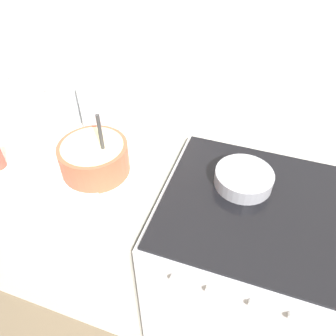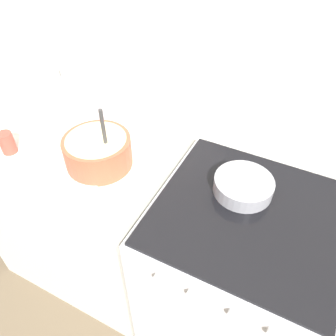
{
  "view_description": "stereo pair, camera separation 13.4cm",
  "coord_description": "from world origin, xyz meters",
  "px_view_note": "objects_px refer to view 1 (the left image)",
  "views": [
    {
      "loc": [
        0.34,
        -0.55,
        1.87
      ],
      "look_at": [
        0.01,
        0.38,
        0.96
      ],
      "focal_mm": 35.0,
      "sensor_mm": 36.0,
      "label": 1
    },
    {
      "loc": [
        0.46,
        -0.5,
        1.87
      ],
      "look_at": [
        0.01,
        0.38,
        0.96
      ],
      "focal_mm": 35.0,
      "sensor_mm": 36.0,
      "label": 2
    }
  ],
  "objects_px": {
    "baking_pan": "(244,178)",
    "storage_jar_left": "(29,97)",
    "storage_jar_middle": "(63,106)",
    "stove": "(236,265)",
    "storage_jar_right": "(98,109)",
    "mixing_bowl": "(94,156)"
  },
  "relations": [
    {
      "from": "storage_jar_middle",
      "to": "storage_jar_right",
      "type": "height_order",
      "value": "storage_jar_right"
    },
    {
      "from": "storage_jar_right",
      "to": "mixing_bowl",
      "type": "bearing_deg",
      "value": -66.02
    },
    {
      "from": "storage_jar_left",
      "to": "storage_jar_middle",
      "type": "bearing_deg",
      "value": -0.0
    },
    {
      "from": "storage_jar_left",
      "to": "baking_pan",
      "type": "bearing_deg",
      "value": -7.74
    },
    {
      "from": "stove",
      "to": "storage_jar_middle",
      "type": "distance_m",
      "value": 1.15
    },
    {
      "from": "stove",
      "to": "storage_jar_right",
      "type": "bearing_deg",
      "value": 162.74
    },
    {
      "from": "stove",
      "to": "storage_jar_right",
      "type": "relative_size",
      "value": 3.4
    },
    {
      "from": "storage_jar_left",
      "to": "storage_jar_middle",
      "type": "distance_m",
      "value": 0.2
    },
    {
      "from": "storage_jar_left",
      "to": "stove",
      "type": "bearing_deg",
      "value": -11.7
    },
    {
      "from": "storage_jar_left",
      "to": "storage_jar_right",
      "type": "distance_m",
      "value": 0.39
    },
    {
      "from": "storage_jar_middle",
      "to": "baking_pan",
      "type": "bearing_deg",
      "value": -9.36
    },
    {
      "from": "mixing_bowl",
      "to": "storage_jar_left",
      "type": "height_order",
      "value": "mixing_bowl"
    },
    {
      "from": "baking_pan",
      "to": "storage_jar_left",
      "type": "bearing_deg",
      "value": 172.26
    },
    {
      "from": "storage_jar_left",
      "to": "storage_jar_right",
      "type": "relative_size",
      "value": 0.89
    },
    {
      "from": "mixing_bowl",
      "to": "storage_jar_right",
      "type": "bearing_deg",
      "value": 113.98
    },
    {
      "from": "stove",
      "to": "storage_jar_left",
      "type": "bearing_deg",
      "value": 168.3
    },
    {
      "from": "baking_pan",
      "to": "storage_jar_left",
      "type": "height_order",
      "value": "storage_jar_left"
    },
    {
      "from": "mixing_bowl",
      "to": "storage_jar_right",
      "type": "xyz_separation_m",
      "value": [
        -0.12,
        0.28,
        0.04
      ]
    },
    {
      "from": "stove",
      "to": "mixing_bowl",
      "type": "bearing_deg",
      "value": -177.32
    },
    {
      "from": "stove",
      "to": "storage_jar_left",
      "type": "relative_size",
      "value": 3.84
    },
    {
      "from": "baking_pan",
      "to": "storage_jar_middle",
      "type": "bearing_deg",
      "value": 170.64
    },
    {
      "from": "mixing_bowl",
      "to": "baking_pan",
      "type": "height_order",
      "value": "mixing_bowl"
    }
  ]
}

